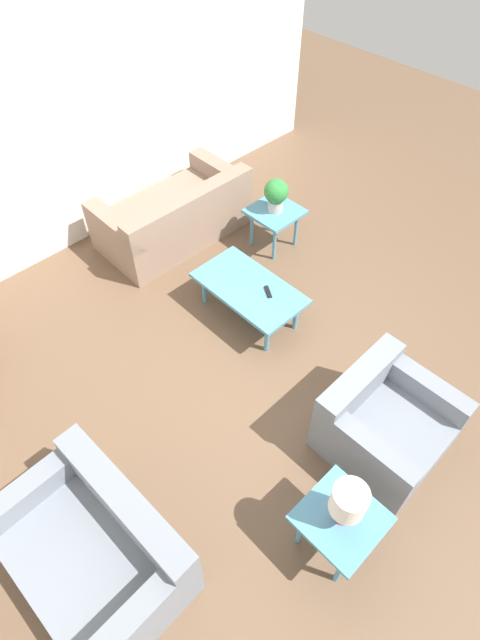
{
  "coord_description": "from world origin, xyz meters",
  "views": [
    {
      "loc": [
        -1.81,
        2.22,
        3.98
      ],
      "look_at": [
        0.35,
        0.14,
        0.55
      ],
      "focal_mm": 28.0,
      "sensor_mm": 36.0,
      "label": 1
    }
  ],
  "objects_px": {
    "side_table_plant": "(275,215)",
    "potted_plant": "(276,194)",
    "sofa": "(175,217)",
    "coffee_table": "(249,290)",
    "table_lamp": "(348,502)",
    "armchair": "(383,423)",
    "side_table_lamp": "(340,521)",
    "loveseat": "(97,549)"
  },
  "relations": [
    {
      "from": "sofa",
      "to": "coffee_table",
      "type": "xyz_separation_m",
      "value": [
        -1.54,
        0.27,
        0.07
      ]
    },
    {
      "from": "potted_plant",
      "to": "table_lamp",
      "type": "distance_m",
      "value": 3.49
    },
    {
      "from": "coffee_table",
      "to": "side_table_lamp",
      "type": "xyz_separation_m",
      "value": [
        -2.1,
        1.18,
        0.06
      ]
    },
    {
      "from": "sofa",
      "to": "loveseat",
      "type": "bearing_deg",
      "value": 43.01
    },
    {
      "from": "loveseat",
      "to": "potted_plant",
      "type": "distance_m",
      "value": 3.91
    },
    {
      "from": "armchair",
      "to": "side_table_plant",
      "type": "relative_size",
      "value": 1.75
    },
    {
      "from": "loveseat",
      "to": "potted_plant",
      "type": "relative_size",
      "value": 3.46
    },
    {
      "from": "armchair",
      "to": "table_lamp",
      "type": "xyz_separation_m",
      "value": [
        -0.27,
        0.95,
        0.49
      ]
    },
    {
      "from": "side_table_plant",
      "to": "potted_plant",
      "type": "bearing_deg",
      "value": 116.57
    },
    {
      "from": "potted_plant",
      "to": "table_lamp",
      "type": "xyz_separation_m",
      "value": [
        -2.71,
        2.2,
        0.05
      ]
    },
    {
      "from": "loveseat",
      "to": "side_table_plant",
      "type": "distance_m",
      "value": 3.89
    },
    {
      "from": "side_table_lamp",
      "to": "potted_plant",
      "type": "height_order",
      "value": "potted_plant"
    },
    {
      "from": "side_table_plant",
      "to": "potted_plant",
      "type": "distance_m",
      "value": 0.3
    },
    {
      "from": "armchair",
      "to": "coffee_table",
      "type": "relative_size",
      "value": 0.84
    },
    {
      "from": "sofa",
      "to": "loveseat",
      "type": "relative_size",
      "value": 1.3
    },
    {
      "from": "sofa",
      "to": "side_table_lamp",
      "type": "distance_m",
      "value": 3.93
    },
    {
      "from": "potted_plant",
      "to": "coffee_table",
      "type": "bearing_deg",
      "value": 120.95
    },
    {
      "from": "loveseat",
      "to": "potted_plant",
      "type": "xyz_separation_m",
      "value": [
        1.63,
        -3.53,
        0.45
      ]
    },
    {
      "from": "armchair",
      "to": "side_table_plant",
      "type": "bearing_deg",
      "value": 62.08
    },
    {
      "from": "sofa",
      "to": "coffee_table",
      "type": "height_order",
      "value": "sofa"
    },
    {
      "from": "side_table_plant",
      "to": "table_lamp",
      "type": "xyz_separation_m",
      "value": [
        -2.71,
        2.2,
        0.34
      ]
    },
    {
      "from": "armchair",
      "to": "side_table_lamp",
      "type": "xyz_separation_m",
      "value": [
        -0.27,
        0.95,
        0.14
      ]
    },
    {
      "from": "sofa",
      "to": "potted_plant",
      "type": "relative_size",
      "value": 4.49
    },
    {
      "from": "sofa",
      "to": "armchair",
      "type": "height_order",
      "value": "sofa"
    },
    {
      "from": "side_table_plant",
      "to": "sofa",
      "type": "bearing_deg",
      "value": 38.6
    },
    {
      "from": "armchair",
      "to": "loveseat",
      "type": "relative_size",
      "value": 0.71
    },
    {
      "from": "loveseat",
      "to": "coffee_table",
      "type": "distance_m",
      "value": 2.71
    },
    {
      "from": "side_table_lamp",
      "to": "table_lamp",
      "type": "height_order",
      "value": "table_lamp"
    },
    {
      "from": "sofa",
      "to": "potted_plant",
      "type": "xyz_separation_m",
      "value": [
        -0.93,
        -0.75,
        0.43
      ]
    },
    {
      "from": "coffee_table",
      "to": "armchair",
      "type": "bearing_deg",
      "value": 172.81
    },
    {
      "from": "armchair",
      "to": "table_lamp",
      "type": "height_order",
      "value": "table_lamp"
    },
    {
      "from": "armchair",
      "to": "sofa",
      "type": "bearing_deg",
      "value": 80.7
    },
    {
      "from": "potted_plant",
      "to": "sofa",
      "type": "bearing_deg",
      "value": 38.6
    },
    {
      "from": "side_table_lamp",
      "to": "table_lamp",
      "type": "distance_m",
      "value": 0.34
    },
    {
      "from": "coffee_table",
      "to": "table_lamp",
      "type": "height_order",
      "value": "table_lamp"
    },
    {
      "from": "side_table_plant",
      "to": "table_lamp",
      "type": "height_order",
      "value": "table_lamp"
    },
    {
      "from": "loveseat",
      "to": "side_table_lamp",
      "type": "relative_size",
      "value": 2.48
    },
    {
      "from": "loveseat",
      "to": "sofa",
      "type": "bearing_deg",
      "value": 130.61
    },
    {
      "from": "armchair",
      "to": "coffee_table",
      "type": "distance_m",
      "value": 1.85
    },
    {
      "from": "armchair",
      "to": "coffee_table",
      "type": "height_order",
      "value": "armchair"
    },
    {
      "from": "sofa",
      "to": "side_table_lamp",
      "type": "xyz_separation_m",
      "value": [
        -3.65,
        1.45,
        0.14
      ]
    },
    {
      "from": "sofa",
      "to": "side_table_plant",
      "type": "relative_size",
      "value": 3.22
    }
  ]
}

